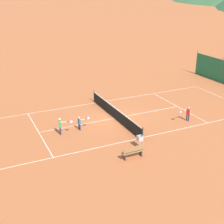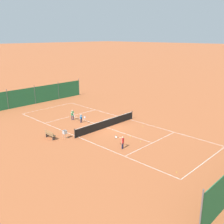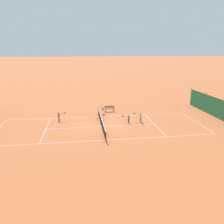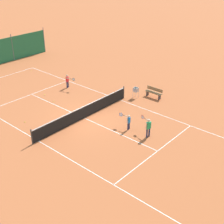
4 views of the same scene
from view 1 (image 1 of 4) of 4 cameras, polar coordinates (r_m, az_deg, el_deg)
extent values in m
plane|color=#B25B33|center=(26.13, 0.51, -1.15)|extent=(600.00, 600.00, 0.00)
cube|color=white|center=(32.76, 19.63, 2.44)|extent=(8.25, 0.05, 0.01)
cube|color=white|center=(29.61, -2.94, 1.70)|extent=(0.05, 23.85, 0.01)
cube|color=white|center=(22.86, 5.00, -4.81)|extent=(0.05, 23.85, 0.01)
cube|color=white|center=(29.28, 11.87, 1.00)|extent=(8.20, 0.05, 0.01)
cube|color=white|center=(24.29, -13.25, -3.66)|extent=(8.20, 0.05, 0.01)
cube|color=white|center=(26.13, 0.51, -1.14)|extent=(0.05, 12.80, 0.01)
cylinder|color=#2D2D2D|center=(29.82, -3.29, 2.92)|extent=(0.08, 0.08, 1.06)
cylinder|color=#2D2D2D|center=(22.28, 5.62, -4.08)|extent=(0.08, 0.08, 1.06)
cube|color=black|center=(25.96, 0.52, -0.22)|extent=(9.10, 0.02, 0.91)
cube|color=white|center=(25.78, 0.52, 0.75)|extent=(9.10, 0.04, 0.06)
cylinder|color=#59595E|center=(40.80, 15.21, 8.81)|extent=(0.08, 0.08, 2.90)
cylinder|color=#59595E|center=(37.73, 19.38, 7.28)|extent=(0.08, 0.08, 2.90)
cylinder|color=#23284C|center=(26.24, 13.85, -1.06)|extent=(0.10, 0.10, 0.57)
cylinder|color=#23284C|center=(26.33, 13.53, -0.94)|extent=(0.10, 0.10, 0.57)
cube|color=red|center=(26.10, 13.79, 0.02)|extent=(0.31, 0.22, 0.44)
sphere|color=tan|center=(25.97, 13.85, 0.70)|extent=(0.17, 0.17, 0.17)
cylinder|color=tan|center=(26.00, 14.09, -0.09)|extent=(0.06, 0.06, 0.44)
cylinder|color=tan|center=(25.96, 13.23, 0.37)|extent=(0.18, 0.44, 0.06)
cylinder|color=black|center=(25.71, 12.79, 0.20)|extent=(0.08, 0.20, 0.03)
torus|color=black|center=(25.53, 12.47, 0.07)|extent=(0.09, 0.28, 0.28)
cylinder|color=silver|center=(25.53, 12.47, 0.07)|extent=(0.07, 0.24, 0.25)
cylinder|color=#23284C|center=(24.16, -6.05, -2.64)|extent=(0.09, 0.09, 0.51)
cylinder|color=#23284C|center=(24.03, -5.87, -2.78)|extent=(0.09, 0.09, 0.51)
cube|color=blue|center=(23.91, -6.00, -1.72)|extent=(0.27, 0.17, 0.40)
sphere|color=beige|center=(23.79, -6.03, -1.06)|extent=(0.16, 0.16, 0.16)
cylinder|color=beige|center=(24.04, -6.18, -1.59)|extent=(0.06, 0.06, 0.40)
cylinder|color=beige|center=(23.80, -5.42, -1.40)|extent=(0.11, 0.40, 0.06)
cylinder|color=black|center=(23.92, -4.81, -1.25)|extent=(0.05, 0.18, 0.03)
torus|color=#1E4CB2|center=(24.02, -4.33, -1.13)|extent=(0.06, 0.28, 0.28)
cylinder|color=silver|center=(24.02, -4.33, -1.13)|extent=(0.04, 0.25, 0.25)
cylinder|color=#23284C|center=(23.67, -9.44, -3.24)|extent=(0.11, 0.11, 0.61)
cylinder|color=#23284C|center=(23.49, -9.42, -3.44)|extent=(0.11, 0.11, 0.61)
cube|color=#239E5B|center=(23.35, -9.51, -2.13)|extent=(0.33, 0.23, 0.48)
sphere|color=beige|center=(23.21, -9.57, -1.32)|extent=(0.19, 0.19, 0.19)
cylinder|color=beige|center=(23.53, -9.54, -1.95)|extent=(0.07, 0.07, 0.48)
cylinder|color=beige|center=(23.11, -8.93, -1.85)|extent=(0.18, 0.48, 0.07)
cylinder|color=black|center=(23.13, -8.08, -1.78)|extent=(0.08, 0.22, 0.03)
torus|color=red|center=(23.14, -7.46, -1.74)|extent=(0.09, 0.28, 0.28)
cylinder|color=silver|center=(23.14, -7.46, -1.74)|extent=(0.06, 0.24, 0.25)
sphere|color=#CCE033|center=(28.26, 11.01, 0.35)|extent=(0.07, 0.07, 0.07)
sphere|color=#CCE033|center=(29.94, 2.53, 2.01)|extent=(0.07, 0.07, 0.07)
sphere|color=#CCE033|center=(27.63, 7.98, 0.03)|extent=(0.07, 0.07, 0.07)
cylinder|color=#B7B7BC|center=(21.57, 4.46, -5.73)|extent=(0.02, 0.02, 0.55)
cylinder|color=#B7B7BC|center=(21.31, 4.91, -6.11)|extent=(0.02, 0.02, 0.55)
cylinder|color=#B7B7BC|center=(21.72, 5.25, -5.54)|extent=(0.02, 0.02, 0.55)
cylinder|color=#B7B7BC|center=(21.47, 5.71, -5.92)|extent=(0.02, 0.02, 0.55)
cube|color=#B7B7BC|center=(21.39, 5.11, -5.15)|extent=(0.34, 0.34, 0.02)
cube|color=#B7B7BC|center=(21.23, 4.72, -4.86)|extent=(0.34, 0.02, 0.34)
cube|color=#B7B7BC|center=(21.39, 5.52, -4.67)|extent=(0.34, 0.02, 0.34)
cube|color=#B7B7BC|center=(21.44, 4.90, -4.58)|extent=(0.02, 0.34, 0.34)
cube|color=#B7B7BC|center=(21.18, 5.35, -4.95)|extent=(0.02, 0.34, 0.34)
sphere|color=#CCE033|center=(21.42, 5.22, -4.98)|extent=(0.07, 0.07, 0.07)
sphere|color=#CCE033|center=(21.31, 4.80, -5.13)|extent=(0.07, 0.07, 0.07)
sphere|color=#CCE033|center=(21.39, 5.03, -5.02)|extent=(0.07, 0.07, 0.07)
sphere|color=#CCE033|center=(21.32, 5.23, -5.12)|extent=(0.07, 0.07, 0.07)
sphere|color=#CCE033|center=(21.30, 5.47, -5.16)|extent=(0.07, 0.07, 0.07)
sphere|color=#CCE033|center=(21.49, 5.05, -4.88)|extent=(0.07, 0.07, 0.07)
sphere|color=#CCE033|center=(21.33, 5.25, -4.94)|extent=(0.07, 0.07, 0.07)
sphere|color=#CCE033|center=(21.33, 5.46, -4.94)|extent=(0.07, 0.07, 0.07)
sphere|color=#CCE033|center=(21.43, 5.32, -4.81)|extent=(0.07, 0.07, 0.07)
sphere|color=#CCE033|center=(21.25, 5.34, -5.05)|extent=(0.07, 0.07, 0.07)
sphere|color=#CCE033|center=(21.18, 4.98, -5.14)|extent=(0.07, 0.07, 0.07)
sphere|color=#CCE033|center=(21.19, 5.07, -5.12)|extent=(0.07, 0.07, 0.07)
sphere|color=#CCE033|center=(21.26, 5.35, -4.87)|extent=(0.07, 0.07, 0.07)
sphere|color=#CCE033|center=(21.35, 5.49, -4.75)|extent=(0.07, 0.07, 0.07)
sphere|color=#CCE033|center=(21.30, 5.57, -4.83)|extent=(0.07, 0.07, 0.07)
sphere|color=#CCE033|center=(21.33, 5.13, -4.77)|extent=(0.07, 0.07, 0.07)
cube|color=olive|center=(20.19, 3.80, -7.25)|extent=(0.36, 1.50, 0.05)
cube|color=olive|center=(19.94, 4.04, -6.80)|extent=(0.04, 1.50, 0.28)
cube|color=#333338|center=(20.05, 2.27, -8.17)|extent=(0.32, 0.06, 0.44)
cube|color=#333338|center=(20.56, 5.26, -7.42)|extent=(0.32, 0.06, 0.44)
camera|label=2|loc=(30.60, 63.10, 10.14)|focal=42.00mm
camera|label=3|loc=(47.59, -10.46, 19.83)|focal=35.00mm
camera|label=4|loc=(35.56, -34.30, 19.56)|focal=50.00mm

